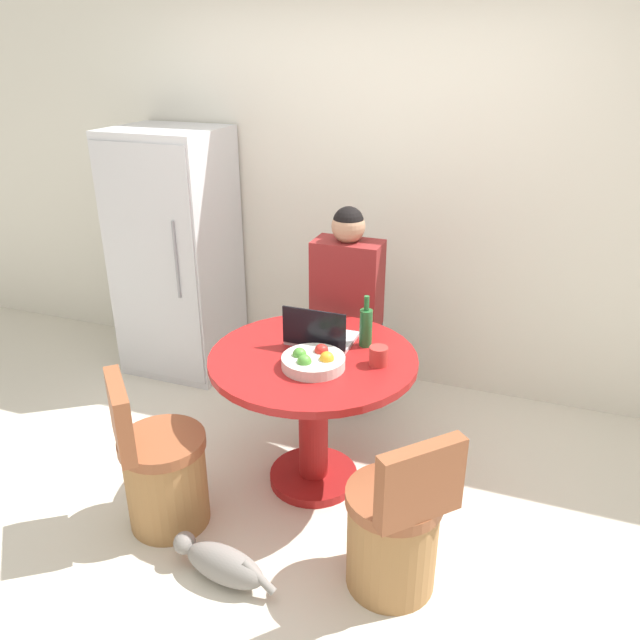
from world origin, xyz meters
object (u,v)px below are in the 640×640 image
Objects in this scene: person_seated at (349,305)px; laptop at (320,335)px; cat at (221,563)px; dining_table at (313,393)px; chair_near_right_corner at (395,532)px; chair_near_left_corner at (162,473)px; fruit_bowl at (313,361)px; bottle at (366,327)px; refrigerator at (176,254)px.

laptop is (0.03, -0.60, 0.07)m from person_seated.
laptop is at bearing -89.84° from cat.
chair_near_right_corner reaches higher than dining_table.
fruit_bowl reaches higher than chair_near_left_corner.
dining_table is 0.30m from laptop.
person_seated reaches higher than dining_table.
fruit_bowl is at bearing -117.94° from bottle.
chair_near_left_corner reaches higher than dining_table.
fruit_bowl is (0.10, -0.86, 0.06)m from person_seated.
cat is at bearing -54.34° from refrigerator.
refrigerator is 2.52m from chair_near_right_corner.
bottle is at bearing -25.23° from refrigerator.
person_seated is at bearing -86.75° from laptop.
dining_table reaches higher than cat.
fruit_bowl is at bearing -98.80° from chair_near_left_corner.
fruit_bowl reaches higher than cat.
person_seated reaches higher than chair_near_right_corner.
laptop is at bearing -82.34° from chair_near_left_corner.
person_seated is 2.55× the size of cat.
chair_near_left_corner is 2.68× the size of fruit_bowl.
chair_near_right_corner is (1.15, 0.01, 0.00)m from chair_near_left_corner.
laptop is (1.36, -0.80, -0.04)m from refrigerator.
cat is (-0.08, -1.53, -0.64)m from person_seated.
person_seated is at bearing 94.01° from dining_table.
refrigerator is 6.20× the size of bottle.
refrigerator is at bearing 154.77° from bottle.
person_seated is at bearing -85.80° from cat.
laptop is (-0.60, 0.69, 0.52)m from chair_near_right_corner.
refrigerator is 1.57m from laptop.
bottle is at bearing -110.45° from chair_near_right_corner.
refrigerator is at bearing -84.03° from chair_near_right_corner.
chair_near_left_corner is 1.00× the size of chair_near_right_corner.
dining_table is at bearing 94.01° from person_seated.
refrigerator reaches higher than bottle.
chair_near_left_corner and chair_near_right_corner have the same top height.
chair_near_right_corner is at bearing 130.76° from laptop.
fruit_bowl is at bearing -68.13° from dining_table.
cat is (-0.12, -0.93, -0.72)m from laptop.
fruit_bowl is 0.58× the size of cat.
refrigerator is 1.25× the size of person_seated.
dining_table is 3.83× the size of bottle.
dining_table is 0.77m from person_seated.
laptop is 1.23× the size of bottle.
chair_near_left_corner is at bearing -61.73° from refrigerator.
fruit_bowl is (0.62, 0.43, 0.51)m from chair_near_left_corner.
chair_near_left_corner is 3.00× the size of bottle.
dining_table is 1.97× the size of cat.
refrigerator reaches higher than dining_table.
dining_table is 1.28× the size of chair_near_left_corner.
refrigerator is 5.53× the size of fruit_bowl.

